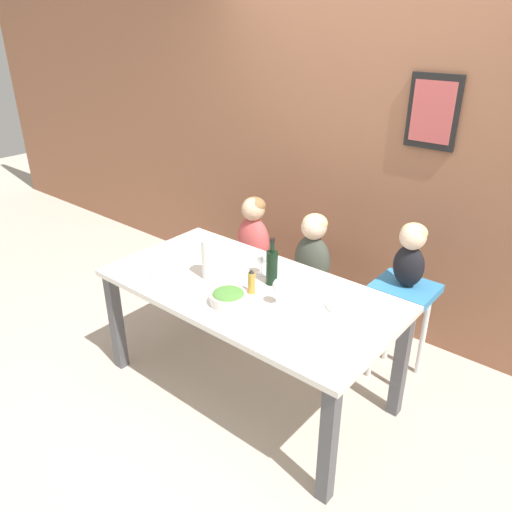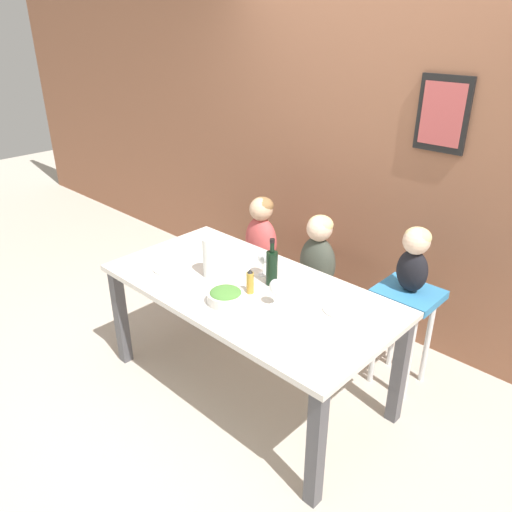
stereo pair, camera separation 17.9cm
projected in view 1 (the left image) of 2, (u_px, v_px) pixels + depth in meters
The scene contains 18 objects.
ground_plane at pixel (249, 387), 3.28m from camera, with size 14.00×14.00×0.00m, color #BCB2A3.
wall_back at pixel (361, 148), 3.55m from camera, with size 10.00×0.09×2.70m.
dining_table at pixel (249, 301), 2.99m from camera, with size 1.78×0.91×0.75m.
chair_far_left at pixel (253, 271), 3.94m from camera, with size 0.44×0.38×0.45m.
chair_far_center at pixel (310, 293), 3.63m from camera, with size 0.44×0.38×0.45m.
chair_right_highchair at pixel (403, 306), 3.16m from camera, with size 0.37×0.32×0.69m.
person_child_left at pixel (253, 231), 3.79m from camera, with size 0.28×0.19×0.54m.
person_child_center at pixel (313, 250), 3.48m from camera, with size 0.28×0.19×0.54m.
person_baby_right at pixel (411, 251), 2.99m from camera, with size 0.19×0.17×0.41m.
wine_bottle at pixel (272, 266), 2.94m from camera, with size 0.07×0.07×0.29m.
paper_towel_roll at pixel (210, 259), 3.01m from camera, with size 0.11×0.11×0.25m.
wine_glass_near at pixel (279, 287), 2.72m from camera, with size 0.07×0.07×0.16m.
wine_glass_far at pixel (262, 258), 3.05m from camera, with size 0.07×0.07×0.16m.
salad_bowl_large at pixel (228, 297), 2.77m from camera, with size 0.21×0.21×0.08m.
dinner_plate_front_left at pixel (167, 271), 3.13m from camera, with size 0.21×0.21×0.01m.
dinner_plate_back_left at pixel (221, 247), 3.44m from camera, with size 0.21×0.21×0.01m.
dinner_plate_back_right at pixel (345, 306), 2.75m from camera, with size 0.21×0.21×0.01m.
condiment_bottle_hot_sauce at pixel (251, 282), 2.86m from camera, with size 0.04×0.04×0.15m.
Camera 1 is at (1.68, -1.95, 2.21)m, focal length 35.00 mm.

